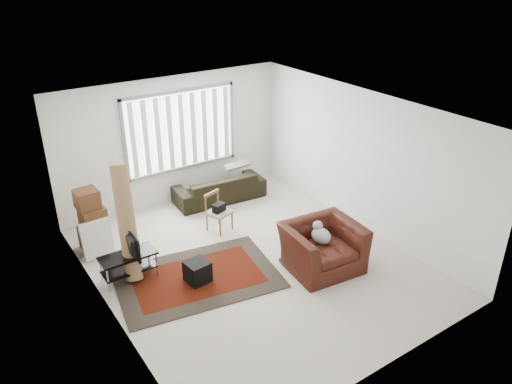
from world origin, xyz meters
TOP-DOWN VIEW (x-y plane):
  - room at (0.03, 0.51)m, footprint 6.00×6.02m
  - persian_rug at (-1.03, 0.12)m, footprint 2.87×2.16m
  - tv_stand at (-1.95, 0.74)m, footprint 0.92×0.41m
  - tv at (-1.95, 0.74)m, footprint 0.10×0.75m
  - subwoofer at (-1.06, 0.02)m, footprint 0.39×0.39m
  - moving_boxes at (-2.11, 2.03)m, footprint 0.49×0.46m
  - white_flatpack at (-2.15, 1.71)m, footprint 0.53×0.23m
  - rolled_rug at (-1.85, 0.90)m, footprint 0.49×0.89m
  - sofa at (0.77, 2.45)m, footprint 2.03×1.02m
  - side_chair at (0.09, 1.32)m, footprint 0.51×0.51m
  - armchair at (0.90, -0.80)m, footprint 1.35×1.21m

SIDE VIEW (x-z plane):
  - persian_rug at x=-1.03m, z-range 0.00..0.02m
  - subwoofer at x=-1.06m, z-range 0.02..0.38m
  - tv_stand at x=-1.95m, z-range 0.10..0.56m
  - white_flatpack at x=-2.15m, z-range 0.00..0.68m
  - sofa at x=0.77m, z-range 0.00..0.75m
  - side_chair at x=0.09m, z-range 0.04..0.81m
  - armchair at x=0.90m, z-range 0.00..0.92m
  - moving_boxes at x=-2.11m, z-range -0.04..1.11m
  - tv at x=-1.95m, z-range 0.46..0.89m
  - rolled_rug at x=-1.85m, z-range 0.00..1.90m
  - room at x=0.03m, z-range 0.40..3.11m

